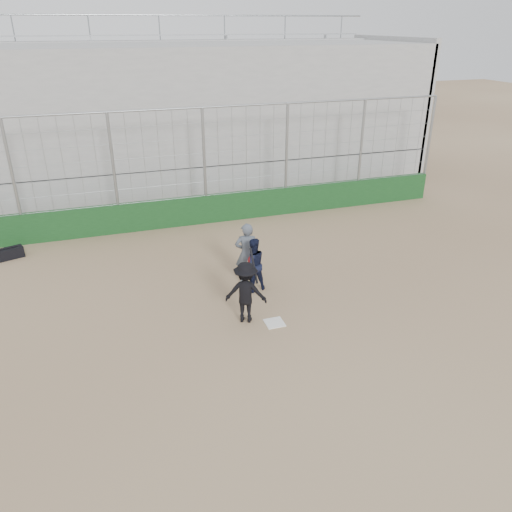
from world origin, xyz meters
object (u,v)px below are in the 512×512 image
object	(u,v)px
umpire	(247,257)
batter_at_plate	(246,292)
catcher_crouched	(253,274)
equipment_bag	(10,253)

from	to	relation	value
umpire	batter_at_plate	bearing A→B (deg)	85.97
catcher_crouched	umpire	xyz separation A→B (m)	(-0.01, 0.50, 0.27)
batter_at_plate	equipment_bag	bearing A→B (deg)	135.95
catcher_crouched	batter_at_plate	bearing A→B (deg)	-114.72
batter_at_plate	catcher_crouched	bearing A→B (deg)	65.28
batter_at_plate	catcher_crouched	distance (m)	1.47
batter_at_plate	catcher_crouched	size ratio (longest dim) A/B	1.64
catcher_crouched	equipment_bag	xyz separation A→B (m)	(-6.37, 4.26, -0.35)
batter_at_plate	catcher_crouched	world-z (taller)	batter_at_plate
batter_at_plate	equipment_bag	xyz separation A→B (m)	(-5.77, 5.58, -0.60)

